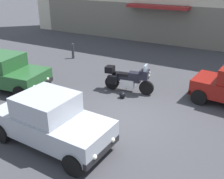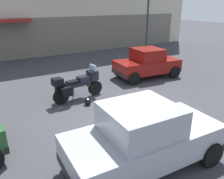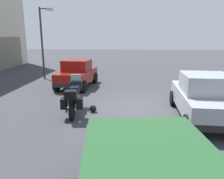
# 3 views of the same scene
# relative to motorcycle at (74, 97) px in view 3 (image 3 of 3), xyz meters

# --- Properties ---
(ground_plane) EXTENTS (80.00, 80.00, 0.00)m
(ground_plane) POSITION_rel_motorcycle_xyz_m (0.93, -2.26, -0.62)
(ground_plane) COLOR #38383D
(motorcycle) EXTENTS (2.26, 0.87, 1.36)m
(motorcycle) POSITION_rel_motorcycle_xyz_m (0.00, 0.00, 0.00)
(motorcycle) COLOR black
(motorcycle) RESTS_ON ground
(helmet) EXTENTS (0.28, 0.28, 0.28)m
(helmet) POSITION_rel_motorcycle_xyz_m (0.09, -0.71, -0.48)
(helmet) COLOR black
(helmet) RESTS_ON ground
(car_hatchback_near) EXTENTS (3.94, 1.94, 1.64)m
(car_hatchback_near) POSITION_rel_motorcycle_xyz_m (-0.35, -4.69, 0.19)
(car_hatchback_near) COLOR #9EA3AD
(car_hatchback_near) RESTS_ON ground
(car_compact_side) EXTENTS (3.58, 1.99, 1.56)m
(car_compact_side) POSITION_rel_motorcycle_xyz_m (4.38, 0.89, 0.15)
(car_compact_side) COLOR maroon
(car_compact_side) RESTS_ON ground
(streetlamp_curbside) EXTENTS (0.28, 0.94, 4.71)m
(streetlamp_curbside) POSITION_rel_motorcycle_xyz_m (6.62, 3.59, 2.25)
(streetlamp_curbside) COLOR #2D2D33
(streetlamp_curbside) RESTS_ON ground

